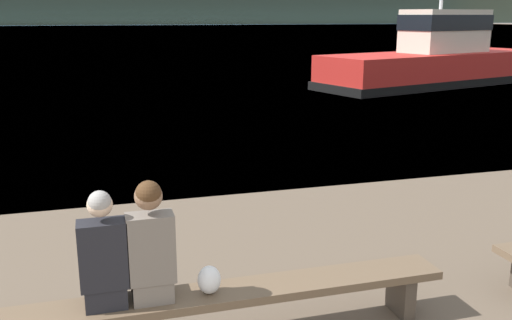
{
  "coord_description": "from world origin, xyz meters",
  "views": [
    {
      "loc": [
        -0.01,
        -1.81,
        2.81
      ],
      "look_at": [
        2.14,
        5.6,
        0.84
      ],
      "focal_mm": 40.0,
      "sensor_mm": 36.0,
      "label": 1
    }
  ],
  "objects_px": {
    "person_left": "(103,257)",
    "person_right": "(151,246)",
    "tugboat_red": "(436,61)",
    "bench_main": "(86,319)",
    "shopping_bag": "(209,280)"
  },
  "relations": [
    {
      "from": "person_left",
      "to": "shopping_bag",
      "type": "xyz_separation_m",
      "value": [
        0.86,
        -0.02,
        -0.31
      ]
    },
    {
      "from": "bench_main",
      "to": "tugboat_red",
      "type": "height_order",
      "value": "tugboat_red"
    },
    {
      "from": "person_left",
      "to": "person_right",
      "type": "height_order",
      "value": "person_right"
    },
    {
      "from": "person_right",
      "to": "shopping_bag",
      "type": "height_order",
      "value": "person_right"
    },
    {
      "from": "bench_main",
      "to": "shopping_bag",
      "type": "distance_m",
      "value": 1.05
    },
    {
      "from": "person_left",
      "to": "tugboat_red",
      "type": "bearing_deg",
      "value": 49.85
    },
    {
      "from": "shopping_bag",
      "to": "tugboat_red",
      "type": "relative_size",
      "value": 0.02
    },
    {
      "from": "bench_main",
      "to": "tugboat_red",
      "type": "xyz_separation_m",
      "value": [
        13.83,
        16.2,
        0.55
      ]
    },
    {
      "from": "tugboat_red",
      "to": "person_left",
      "type": "bearing_deg",
      "value": 123.6
    },
    {
      "from": "bench_main",
      "to": "shopping_bag",
      "type": "xyz_separation_m",
      "value": [
        1.03,
        -0.02,
        0.21
      ]
    },
    {
      "from": "bench_main",
      "to": "person_left",
      "type": "height_order",
      "value": "person_left"
    },
    {
      "from": "person_left",
      "to": "shopping_bag",
      "type": "height_order",
      "value": "person_left"
    },
    {
      "from": "person_right",
      "to": "tugboat_red",
      "type": "bearing_deg",
      "value": 50.65
    },
    {
      "from": "shopping_bag",
      "to": "tugboat_red",
      "type": "height_order",
      "value": "tugboat_red"
    },
    {
      "from": "shopping_bag",
      "to": "person_right",
      "type": "bearing_deg",
      "value": 177.95
    }
  ]
}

